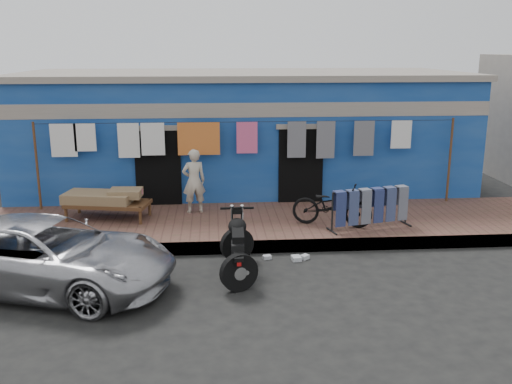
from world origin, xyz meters
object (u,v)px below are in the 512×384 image
at_px(car, 46,254).
at_px(bicycle, 332,201).
at_px(motorcycle, 238,245).
at_px(charpoy, 108,205).
at_px(jeans_rack, 370,208).
at_px(seated_person, 194,181).

relative_size(car, bicycle, 2.60).
bearing_deg(motorcycle, charpoy, 134.88).
height_order(charpoy, jeans_rack, jeans_rack).
distance_m(seated_person, motorcycle, 3.43).
height_order(seated_person, bicycle, seated_person).
distance_m(car, motorcycle, 3.28).
height_order(motorcycle, jeans_rack, jeans_rack).
height_order(bicycle, charpoy, bicycle).
xyz_separation_m(car, bicycle, (5.39, 2.39, 0.18)).
height_order(seated_person, motorcycle, seated_person).
relative_size(motorcycle, jeans_rack, 0.93).
bearing_deg(charpoy, bicycle, -10.43).
height_order(seated_person, jeans_rack, seated_person).
distance_m(bicycle, charpoy, 5.02).
distance_m(motorcycle, jeans_rack, 3.42).
bearing_deg(seated_person, car, 42.74).
height_order(seated_person, charpoy, seated_person).
xyz_separation_m(seated_person, motorcycle, (0.87, -3.29, -0.43)).
bearing_deg(charpoy, car, -97.93).
distance_m(car, bicycle, 5.89).
xyz_separation_m(charpoy, jeans_rack, (5.71, -1.14, 0.13)).
bearing_deg(bicycle, charpoy, 99.48).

